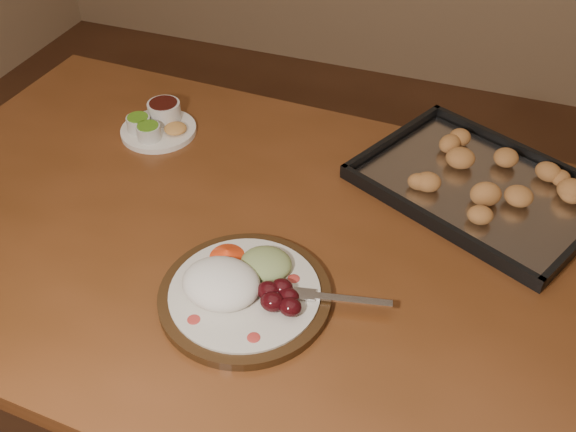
% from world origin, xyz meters
% --- Properties ---
extents(dining_table, '(1.54, 0.96, 0.75)m').
position_xyz_m(dining_table, '(-0.08, -0.02, 0.65)').
color(dining_table, brown).
rests_on(dining_table, ground).
extents(dinner_plate, '(0.38, 0.28, 0.07)m').
position_xyz_m(dinner_plate, '(-0.05, -0.17, 0.77)').
color(dinner_plate, '#311D0D').
rests_on(dinner_plate, dining_table).
extents(condiment_saucer, '(0.17, 0.17, 0.06)m').
position_xyz_m(condiment_saucer, '(-0.42, 0.21, 0.77)').
color(condiment_saucer, white).
rests_on(condiment_saucer, dining_table).
extents(baking_tray, '(0.54, 0.49, 0.05)m').
position_xyz_m(baking_tray, '(0.28, 0.25, 0.77)').
color(baking_tray, black).
rests_on(baking_tray, dining_table).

